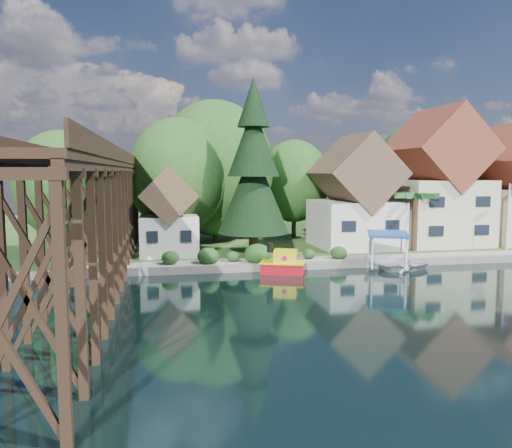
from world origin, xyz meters
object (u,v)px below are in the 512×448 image
at_px(house_left, 355,200).
at_px(palm_tree, 416,197).
at_px(conifer, 253,170).
at_px(flagpole, 509,210).
at_px(boat_white_a, 406,264).
at_px(boat_canopy, 387,253).
at_px(tugboat, 283,264).
at_px(shed, 169,217).
at_px(house_center, 436,186).
at_px(trestle_bridge, 96,209).

relative_size(house_left, palm_tree, 1.92).
distance_m(conifer, flagpole, 24.01).
relative_size(boat_white_a, boat_canopy, 0.80).
bearing_deg(boat_white_a, conifer, 52.83).
bearing_deg(flagpole, tugboat, -170.35).
relative_size(shed, palm_tree, 1.37).
bearing_deg(palm_tree, shed, 174.58).
bearing_deg(boat_white_a, house_center, -45.02).
xyz_separation_m(house_left, flagpole, (13.02, -5.32, -0.77)).
xyz_separation_m(palm_tree, flagpole, (8.50, -1.69, -1.14)).
bearing_deg(shed, house_center, 4.24).
distance_m(house_left, house_center, 9.10).
distance_m(shed, flagpole, 31.25).
xyz_separation_m(trestle_bridge, palm_tree, (27.52, 7.19, 0.15)).
distance_m(flagpole, boat_white_a, 13.64).
relative_size(house_left, conifer, 0.71).
bearing_deg(palm_tree, boat_white_a, -123.07).
xyz_separation_m(trestle_bridge, flagpole, (36.02, 5.51, -0.98)).
bearing_deg(house_left, flagpole, -22.24).
xyz_separation_m(house_left, house_center, (9.00, 0.50, 1.28)).
relative_size(house_left, boat_white_a, 2.54).
height_order(house_left, flagpole, house_left).
relative_size(house_center, flagpole, 2.20).
bearing_deg(trestle_bridge, shed, 61.81).
bearing_deg(house_left, trestle_bridge, -154.79).
relative_size(shed, boat_canopy, 1.46).
xyz_separation_m(trestle_bridge, tugboat, (13.60, 1.70, -4.61)).
xyz_separation_m(conifer, flagpole, (23.58, -2.72, -3.63)).
bearing_deg(palm_tree, tugboat, -158.45).
bearing_deg(tugboat, flagpole, 9.65).
bearing_deg(house_center, tugboat, -152.36).
relative_size(shed, flagpole, 1.24).
height_order(trestle_bridge, boat_canopy, trestle_bridge).
bearing_deg(trestle_bridge, house_left, 25.21).
bearing_deg(shed, trestle_bridge, -118.19).
bearing_deg(trestle_bridge, tugboat, 7.10).
bearing_deg(tugboat, boat_white_a, -2.44).
height_order(house_left, house_center, house_center).
height_order(house_left, tugboat, house_left).
height_order(boat_white_a, boat_canopy, boat_canopy).
height_order(house_left, palm_tree, house_left).
bearing_deg(house_center, flagpole, -55.40).
height_order(shed, tugboat, shed).
distance_m(house_left, boat_canopy, 9.69).
bearing_deg(conifer, boat_canopy, -32.21).
relative_size(house_center, boat_canopy, 2.58).
bearing_deg(conifer, trestle_bridge, -146.54).
xyz_separation_m(flagpole, boat_canopy, (-13.65, -3.53, -3.11)).
distance_m(house_left, palm_tree, 5.81).
relative_size(house_center, conifer, 0.89).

